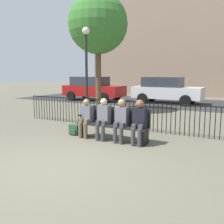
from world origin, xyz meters
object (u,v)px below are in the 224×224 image
object	(u,v)px
tree_1	(98,24)
lamp_post	(86,60)
seated_person_1	(103,117)
seated_person_2	(121,118)
parked_car_2	(93,88)
backpack	(75,130)
seated_person_3	(139,120)
park_bench	(113,122)
parked_car_0	(166,90)
seated_person_0	(86,116)

from	to	relation	value
tree_1	lamp_post	xyz separation A→B (m)	(0.98, -2.43, -1.78)
seated_person_1	seated_person_2	size ratio (longest dim) A/B	0.99
seated_person_1	parked_car_2	xyz separation A→B (m)	(-5.93, 8.56, 0.19)
backpack	tree_1	bearing A→B (deg)	113.15
seated_person_1	seated_person_3	distance (m)	1.08
park_bench	tree_1	xyz separation A→B (m)	(-3.22, 4.40, 3.64)
tree_1	parked_car_2	size ratio (longest dim) A/B	1.33
park_bench	lamp_post	xyz separation A→B (m)	(-2.24, 1.97, 1.86)
seated_person_2	backpack	world-z (taller)	seated_person_2
seated_person_3	lamp_post	distance (m)	4.09
seated_person_1	parked_car_2	world-z (taller)	parked_car_2
seated_person_3	parked_car_0	distance (m)	9.53
backpack	tree_1	world-z (taller)	tree_1
seated_person_1	parked_car_2	bearing A→B (deg)	124.69
seated_person_2	backpack	distance (m)	1.69
seated_person_2	parked_car_0	size ratio (longest dim) A/B	0.28
tree_1	parked_car_0	size ratio (longest dim) A/B	1.33
tree_1	lamp_post	bearing A→B (deg)	-68.12
seated_person_1	tree_1	bearing A→B (deg)	123.15
backpack	lamp_post	bearing A→B (deg)	114.63
lamp_post	parked_car_0	xyz separation A→B (m)	(1.00, 7.19, -1.52)
seated_person_0	seated_person_2	world-z (taller)	seated_person_2
parked_car_0	parked_car_2	size ratio (longest dim) A/B	1.00
seated_person_2	lamp_post	xyz separation A→B (m)	(-2.55, 2.10, 1.70)
seated_person_0	parked_car_2	size ratio (longest dim) A/B	0.27
seated_person_0	backpack	size ratio (longest dim) A/B	3.59
parked_car_2	parked_car_0	bearing A→B (deg)	8.47
park_bench	seated_person_2	xyz separation A→B (m)	(0.31, -0.13, 0.16)
seated_person_0	parked_car_2	world-z (taller)	parked_car_2
backpack	lamp_post	xyz separation A→B (m)	(-0.94, 2.05, 2.21)
seated_person_0	parked_car_2	distance (m)	10.10
lamp_post	parked_car_0	size ratio (longest dim) A/B	0.85
seated_person_0	parked_car_0	world-z (taller)	parked_car_0
seated_person_1	parked_car_0	size ratio (longest dim) A/B	0.28
parked_car_0	parked_car_2	world-z (taller)	same
seated_person_1	seated_person_3	bearing A→B (deg)	0.05
seated_person_3	lamp_post	xyz separation A→B (m)	(-3.07, 2.10, 1.70)
seated_person_2	lamp_post	world-z (taller)	lamp_post
park_bench	parked_car_0	world-z (taller)	parked_car_0
backpack	tree_1	size ratio (longest dim) A/B	0.06
seated_person_2	tree_1	xyz separation A→B (m)	(-3.52, 4.54, 3.48)
park_bench	parked_car_2	world-z (taller)	parked_car_2
backpack	lamp_post	size ratio (longest dim) A/B	0.09
seated_person_1	backpack	distance (m)	1.16
backpack	parked_car_2	distance (m)	9.83
seated_person_2	seated_person_3	size ratio (longest dim) A/B	0.99
seated_person_2	seated_person_0	bearing A→B (deg)	-179.83
seated_person_1	park_bench	bearing A→B (deg)	27.85
tree_1	parked_car_2	bearing A→B (deg)	126.35
seated_person_0	tree_1	world-z (taller)	tree_1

